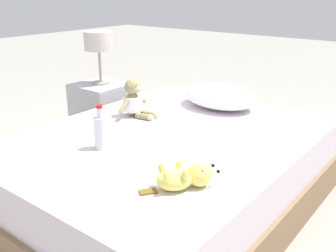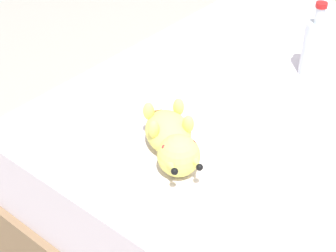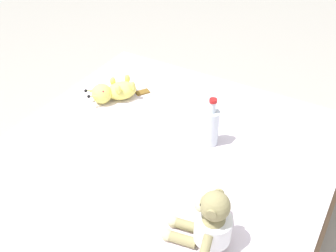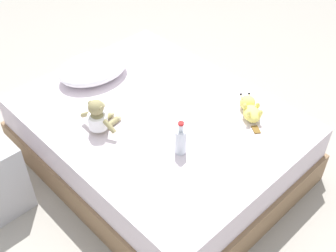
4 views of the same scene
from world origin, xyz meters
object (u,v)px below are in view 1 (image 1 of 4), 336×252
at_px(pillow, 220,96).
at_px(bedside_lamp, 99,43).
at_px(bed, 168,172).
at_px(glass_bottle, 101,132).
at_px(plush_yellow_creature, 185,177).
at_px(plush_monkey, 134,101).
at_px(nightstand, 103,114).

xyz_separation_m(pillow, bedside_lamp, (-0.98, -0.17, 0.29)).
bearing_deg(bed, glass_bottle, -112.30).
height_order(bed, pillow, pillow).
relative_size(glass_bottle, bedside_lamp, 0.56).
distance_m(plush_yellow_creature, glass_bottle, 0.57).
bearing_deg(pillow, plush_monkey, -122.78).
relative_size(plush_yellow_creature, glass_bottle, 1.31).
bearing_deg(bed, plush_yellow_creature, -45.22).
xyz_separation_m(pillow, glass_bottle, (-0.10, -0.98, 0.02)).
bearing_deg(glass_bottle, nightstand, 137.41).
relative_size(bed, plush_yellow_creature, 6.11).
bearing_deg(plush_yellow_creature, plush_monkey, 145.05).
bearing_deg(glass_bottle, pillow, 84.26).
distance_m(pillow, plush_monkey, 0.59).
height_order(bed, plush_monkey, plush_monkey).
relative_size(pillow, glass_bottle, 2.47).
height_order(plush_monkey, nightstand, plush_monkey).
distance_m(pillow, bedside_lamp, 1.03).
height_order(pillow, plush_yellow_creature, pillow).
height_order(nightstand, bedside_lamp, bedside_lamp).
xyz_separation_m(bed, glass_bottle, (-0.15, -0.35, 0.32)).
xyz_separation_m(plush_monkey, nightstand, (-0.66, 0.33, -0.30)).
relative_size(pillow, nightstand, 1.12).
distance_m(nightstand, bedside_lamp, 0.57).
bearing_deg(bedside_lamp, bed, -23.87).
distance_m(plush_yellow_creature, bedside_lamp, 1.72).
relative_size(plush_monkey, glass_bottle, 1.27).
bearing_deg(bedside_lamp, glass_bottle, -42.59).
relative_size(bed, plush_monkey, 6.29).
xyz_separation_m(pillow, nightstand, (-0.98, -0.17, -0.28)).
relative_size(glass_bottle, nightstand, 0.45).
bearing_deg(bedside_lamp, plush_yellow_creature, -31.25).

